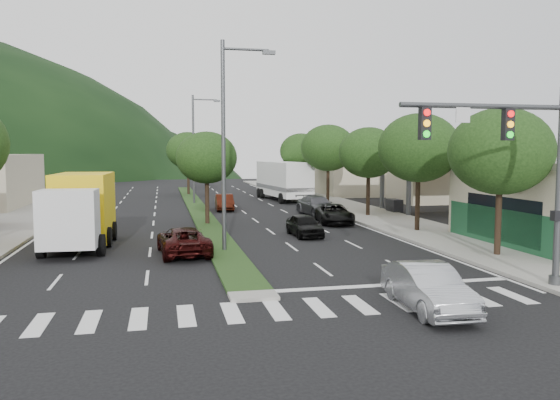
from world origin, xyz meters
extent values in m
plane|color=black|center=(0.00, 0.00, 0.00)|extent=(160.00, 160.00, 0.00)
cube|color=gray|center=(12.50, 25.00, 0.07)|extent=(5.00, 90.00, 0.15)
cube|color=gray|center=(-13.00, 25.00, 0.07)|extent=(6.00, 90.00, 0.15)
cube|color=#203B15|center=(0.00, 28.00, 0.06)|extent=(1.60, 56.00, 0.12)
cube|color=silver|center=(0.00, -2.00, 0.01)|extent=(19.00, 2.20, 0.01)
cylinder|color=#47494C|center=(10.60, -1.50, 3.50)|extent=(0.24, 0.24, 7.00)
cylinder|color=#47494C|center=(7.60, -1.50, 6.30)|extent=(6.00, 0.18, 0.18)
cube|color=black|center=(8.40, -1.65, 5.70)|extent=(0.35, 0.25, 1.05)
cube|color=black|center=(5.40, -1.65, 5.70)|extent=(0.35, 0.25, 1.05)
cube|color=black|center=(10.40, -1.65, 2.60)|extent=(0.30, 0.25, 0.35)
cube|color=silver|center=(19.00, 22.00, 5.00)|extent=(12.00, 8.00, 0.50)
cube|color=yellow|center=(19.00, 22.00, 4.65)|extent=(12.20, 8.20, 0.50)
cylinder|color=#47494C|center=(15.00, 19.50, 2.30)|extent=(0.36, 0.36, 4.60)
cylinder|color=#47494C|center=(23.00, 19.50, 2.30)|extent=(0.36, 0.36, 4.60)
cylinder|color=#47494C|center=(15.00, 24.50, 2.30)|extent=(0.36, 0.36, 4.60)
cylinder|color=#47494C|center=(23.00, 24.50, 2.30)|extent=(0.36, 0.36, 4.60)
cube|color=black|center=(15.00, 22.00, 0.55)|extent=(0.80, 1.60, 1.10)
cube|color=black|center=(23.00, 22.00, 0.55)|extent=(0.80, 1.60, 1.10)
cube|color=beige|center=(19.50, 44.00, 2.60)|extent=(10.00, 16.00, 5.20)
cylinder|color=black|center=(12.00, 4.00, 1.97)|extent=(0.28, 0.28, 3.64)
ellipsoid|color=black|center=(12.00, 4.00, 4.83)|extent=(4.60, 4.60, 3.91)
cylinder|color=black|center=(12.00, 12.00, 2.05)|extent=(0.28, 0.28, 3.81)
ellipsoid|color=black|center=(12.00, 12.00, 5.05)|extent=(4.80, 4.80, 4.08)
cylinder|color=black|center=(12.00, 20.00, 1.94)|extent=(0.28, 0.28, 3.58)
ellipsoid|color=black|center=(12.00, 20.00, 4.76)|extent=(4.40, 4.40, 3.74)
cylinder|color=black|center=(12.00, 30.00, 2.11)|extent=(0.28, 0.28, 3.92)
ellipsoid|color=black|center=(12.00, 30.00, 5.19)|extent=(5.00, 5.00, 4.25)
cylinder|color=black|center=(12.00, 40.00, 2.00)|extent=(0.28, 0.28, 3.70)
ellipsoid|color=black|center=(12.00, 40.00, 4.90)|extent=(4.60, 4.60, 3.91)
cylinder|color=black|center=(0.00, 18.00, 1.80)|extent=(0.28, 0.28, 3.36)
ellipsoid|color=black|center=(0.00, 18.00, 4.44)|extent=(4.00, 4.00, 3.40)
cylinder|color=black|center=(0.00, 44.00, 2.02)|extent=(0.28, 0.28, 3.81)
ellipsoid|color=black|center=(0.00, 44.00, 5.02)|extent=(4.80, 4.80, 4.08)
cylinder|color=#47494C|center=(0.00, 8.00, 5.00)|extent=(0.20, 0.20, 10.00)
cylinder|color=#47494C|center=(1.10, 8.00, 9.60)|extent=(2.20, 0.12, 0.12)
cube|color=#47494C|center=(2.20, 8.00, 9.50)|extent=(0.60, 0.25, 0.18)
cylinder|color=#47494C|center=(0.00, 33.00, 5.00)|extent=(0.20, 0.20, 10.00)
cylinder|color=#47494C|center=(1.10, 33.00, 9.60)|extent=(2.20, 0.12, 0.12)
cube|color=#47494C|center=(2.20, 33.00, 9.50)|extent=(0.60, 0.25, 0.18)
imported|color=#B0B3B8|center=(4.94, -3.00, 0.70)|extent=(1.67, 4.30, 1.40)
imported|color=black|center=(-1.95, 7.72, 0.66)|extent=(2.56, 4.88, 1.31)
imported|color=black|center=(5.04, 11.99, 0.63)|extent=(1.61, 3.75, 1.26)
imported|color=#46464A|center=(8.67, 21.99, 0.72)|extent=(2.61, 5.18, 1.44)
imported|color=#4B180C|center=(2.14, 26.99, 0.66)|extent=(1.58, 4.06, 1.32)
imported|color=black|center=(8.43, 16.99, 0.65)|extent=(2.76, 4.91, 1.29)
cube|color=silver|center=(-6.99, 7.71, 1.82)|extent=(2.53, 1.89, 2.61)
cube|color=yellow|center=(-6.87, 11.91, 1.93)|extent=(2.75, 4.84, 3.52)
cube|color=black|center=(-6.89, 11.00, 0.51)|extent=(2.46, 6.65, 0.34)
cylinder|color=black|center=(-5.67, 8.15, 0.51)|extent=(0.37, 1.03, 1.02)
cylinder|color=black|center=(-8.28, 8.22, 0.51)|extent=(0.37, 1.03, 1.02)
cylinder|color=black|center=(-5.60, 10.62, 0.51)|extent=(0.37, 1.03, 1.02)
cylinder|color=black|center=(-8.21, 10.70, 0.51)|extent=(0.37, 1.03, 1.02)
cylinder|color=black|center=(-5.53, 12.87, 0.51)|extent=(0.37, 1.03, 1.02)
cylinder|color=black|center=(-8.15, 12.95, 0.51)|extent=(0.37, 1.03, 1.02)
cube|color=white|center=(9.00, 35.34, 2.16)|extent=(3.77, 10.20, 3.32)
cube|color=slate|center=(9.00, 35.34, 1.33)|extent=(3.83, 10.21, 0.39)
cylinder|color=black|center=(7.22, 39.17, 0.50)|extent=(0.49, 1.03, 1.00)
cylinder|color=black|center=(9.97, 39.45, 0.50)|extent=(0.49, 1.03, 1.00)
cylinder|color=black|center=(7.34, 37.98, 0.50)|extent=(0.49, 1.03, 1.00)
cylinder|color=black|center=(10.09, 38.26, 0.50)|extent=(0.49, 1.03, 1.00)
cylinder|color=black|center=(7.99, 31.63, 0.50)|extent=(0.49, 1.03, 1.00)
cylinder|color=black|center=(10.74, 31.91, 0.50)|extent=(0.49, 1.03, 1.00)
camera|label=1|loc=(-2.86, -17.88, 4.78)|focal=35.00mm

